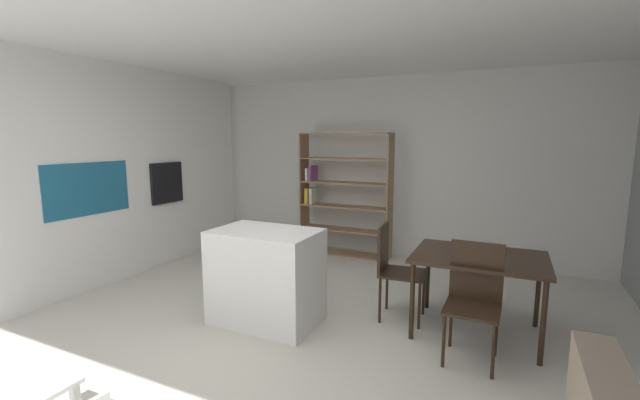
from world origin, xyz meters
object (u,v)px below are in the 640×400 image
object	(u,v)px
dining_table	(479,263)
dining_chair_near	(474,292)
open_bookshelf	(341,194)
kitchen_island	(266,276)
built_in_oven	(167,183)
dining_chair_island_side	(393,263)

from	to	relation	value
dining_table	dining_chair_near	bearing A→B (deg)	-89.76
open_bookshelf	dining_table	size ratio (longest dim) A/B	1.63
kitchen_island	dining_table	size ratio (longest dim) A/B	0.88
dining_table	built_in_oven	bearing A→B (deg)	174.33
built_in_oven	dining_chair_near	bearing A→B (deg)	-11.65
kitchen_island	dining_table	xyz separation A→B (m)	(1.91, 0.63, 0.21)
dining_chair_near	dining_chair_island_side	xyz separation A→B (m)	(-0.80, 0.45, 0.01)
built_in_oven	kitchen_island	xyz separation A→B (m)	(2.34, -1.05, -0.72)
open_bookshelf	dining_chair_near	bearing A→B (deg)	-47.66
built_in_oven	dining_chair_island_side	distance (m)	3.53
built_in_oven	dining_chair_island_side	xyz separation A→B (m)	(3.45, -0.43, -0.62)
built_in_oven	dining_table	size ratio (longest dim) A/B	0.50
kitchen_island	open_bookshelf	bearing A→B (deg)	95.65
dining_table	kitchen_island	bearing A→B (deg)	-161.79
built_in_oven	kitchen_island	size ratio (longest dim) A/B	0.57
dining_table	dining_chair_island_side	xyz separation A→B (m)	(-0.80, -0.01, -0.11)
dining_chair_island_side	built_in_oven	bearing A→B (deg)	78.37
open_bookshelf	dining_chair_near	distance (m)	3.23
dining_chair_island_side	dining_table	bearing A→B (deg)	-93.96
dining_table	dining_chair_near	distance (m)	0.47
kitchen_island	dining_chair_near	world-z (taller)	dining_chair_near
dining_table	dining_chair_island_side	size ratio (longest dim) A/B	1.21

